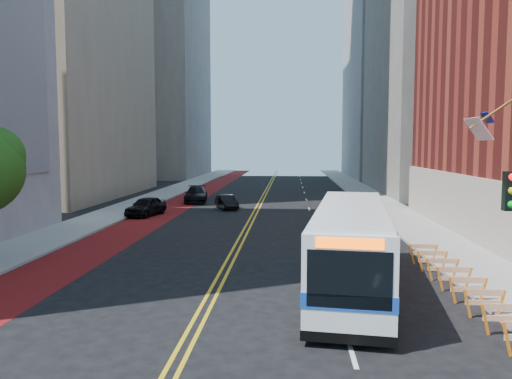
{
  "coord_description": "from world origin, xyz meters",
  "views": [
    {
      "loc": [
        3.03,
        -15.82,
        5.85
      ],
      "look_at": [
        1.39,
        8.0,
        3.73
      ],
      "focal_mm": 35.0,
      "sensor_mm": 36.0,
      "label": 1
    }
  ],
  "objects": [
    {
      "name": "center_line_outer",
      "position": [
        0.18,
        30.0,
        0.0
      ],
      "size": [
        0.14,
        140.0,
        0.01
      ],
      "primitive_type": "cube",
      "color": "gold",
      "rests_on": "ground"
    },
    {
      "name": "car_c",
      "position": [
        -6.68,
        34.95,
        0.79
      ],
      "size": [
        2.91,
        5.71,
        1.59
      ],
      "primitive_type": "imported",
      "rotation": [
        0.0,
        0.0,
        0.13
      ],
      "color": "black",
      "rests_on": "ground"
    },
    {
      "name": "ground",
      "position": [
        0.0,
        0.0,
        0.0
      ],
      "size": [
        160.0,
        160.0,
        0.0
      ],
      "primitive_type": "plane",
      "color": "black",
      "rests_on": "ground"
    },
    {
      "name": "car_b",
      "position": [
        -2.82,
        29.53,
        0.64
      ],
      "size": [
        2.72,
        4.13,
        1.29
      ],
      "primitive_type": "imported",
      "rotation": [
        0.0,
        0.0,
        0.38
      ],
      "color": "black",
      "rests_on": "ground"
    },
    {
      "name": "lane_dashes",
      "position": [
        4.8,
        38.0,
        0.01
      ],
      "size": [
        0.14,
        98.2,
        0.01
      ],
      "color": "silver",
      "rests_on": "ground"
    },
    {
      "name": "construction_barriers",
      "position": [
        9.6,
        3.42,
        0.68
      ],
      "size": [
        1.42,
        10.91,
        1.0
      ],
      "color": "orange",
      "rests_on": "ground"
    },
    {
      "name": "midrise_right_near",
      "position": [
        23.0,
        48.0,
        20.0
      ],
      "size": [
        18.0,
        26.0,
        40.0
      ],
      "primitive_type": "cube",
      "color": "slate",
      "rests_on": "ground"
    },
    {
      "name": "transit_bus",
      "position": [
        5.52,
        4.36,
        1.8
      ],
      "size": [
        4.33,
        12.77,
        3.44
      ],
      "rotation": [
        0.0,
        0.0,
        -0.13
      ],
      "color": "white",
      "rests_on": "ground"
    },
    {
      "name": "midrise_left_far",
      "position": [
        -24.0,
        78.0,
        32.5
      ],
      "size": [
        20.0,
        26.0,
        65.0
      ],
      "primitive_type": "cube",
      "color": "slate",
      "rests_on": "ground"
    },
    {
      "name": "sidewalk_right",
      "position": [
        12.0,
        30.0,
        0.07
      ],
      "size": [
        4.0,
        140.0,
        0.15
      ],
      "primitive_type": "cube",
      "color": "gray",
      "rests_on": "ground"
    },
    {
      "name": "sidewalk_left",
      "position": [
        -12.0,
        30.0,
        0.07
      ],
      "size": [
        4.0,
        140.0,
        0.15
      ],
      "primitive_type": "cube",
      "color": "gray",
      "rests_on": "ground"
    },
    {
      "name": "car_a",
      "position": [
        -8.94,
        24.68,
        0.79
      ],
      "size": [
        2.81,
        4.94,
        1.58
      ],
      "primitive_type": "imported",
      "rotation": [
        0.0,
        0.0,
        -0.21
      ],
      "color": "black",
      "rests_on": "ground"
    },
    {
      "name": "bus_lane_paint",
      "position": [
        -8.1,
        30.0,
        0.0
      ],
      "size": [
        3.6,
        140.0,
        0.01
      ],
      "primitive_type": "cube",
      "color": "maroon",
      "rests_on": "ground"
    },
    {
      "name": "center_line_inner",
      "position": [
        -0.18,
        30.0,
        0.0
      ],
      "size": [
        0.14,
        140.0,
        0.01
      ],
      "primitive_type": "cube",
      "color": "gold",
      "rests_on": "ground"
    },
    {
      "name": "midrise_right_far",
      "position": [
        24.0,
        78.0,
        27.5
      ],
      "size": [
        20.0,
        28.0,
        55.0
      ],
      "primitive_type": "cube",
      "color": "gray",
      "rests_on": "ground"
    }
  ]
}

